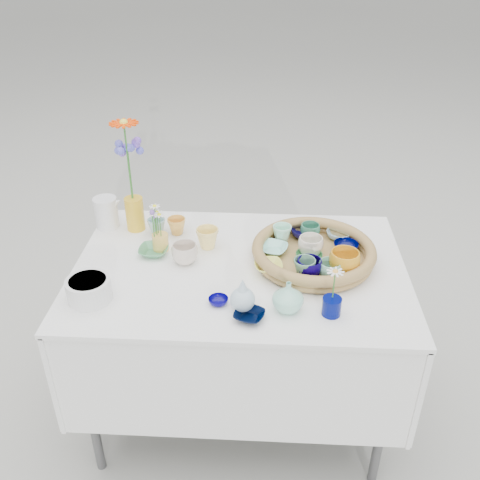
# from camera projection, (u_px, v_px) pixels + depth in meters

# --- Properties ---
(ground) EXTENTS (80.00, 80.00, 0.00)m
(ground) POSITION_uv_depth(u_px,v_px,m) (240.00, 406.00, 2.43)
(ground) COLOR #A7A79C
(display_table) EXTENTS (1.26, 0.86, 0.77)m
(display_table) POSITION_uv_depth(u_px,v_px,m) (240.00, 406.00, 2.43)
(display_table) COLOR white
(display_table) RESTS_ON ground
(wicker_tray) EXTENTS (0.47, 0.47, 0.08)m
(wicker_tray) POSITION_uv_depth(u_px,v_px,m) (313.00, 253.00, 2.04)
(wicker_tray) COLOR olive
(wicker_tray) RESTS_ON display_table
(tray_ceramic_0) EXTENTS (0.15, 0.15, 0.04)m
(tray_ceramic_0) POSITION_uv_depth(u_px,v_px,m) (305.00, 232.00, 2.18)
(tray_ceramic_0) COLOR #100C47
(tray_ceramic_0) RESTS_ON wicker_tray
(tray_ceramic_1) EXTENTS (0.10, 0.10, 0.03)m
(tray_ceramic_1) POSITION_uv_depth(u_px,v_px,m) (346.00, 247.00, 2.09)
(tray_ceramic_1) COLOR #00033B
(tray_ceramic_1) RESTS_ON wicker_tray
(tray_ceramic_2) EXTENTS (0.12, 0.12, 0.09)m
(tray_ceramic_2) POSITION_uv_depth(u_px,v_px,m) (344.00, 262.00, 1.94)
(tray_ceramic_2) COLOR orange
(tray_ceramic_2) RESTS_ON wicker_tray
(tray_ceramic_3) EXTENTS (0.11, 0.11, 0.03)m
(tray_ceramic_3) POSITION_uv_depth(u_px,v_px,m) (309.00, 257.00, 2.03)
(tray_ceramic_3) COLOR #479255
(tray_ceramic_3) RESTS_ON wicker_tray
(tray_ceramic_4) EXTENTS (0.10, 0.10, 0.07)m
(tray_ceramic_4) POSITION_uv_depth(u_px,v_px,m) (304.00, 268.00, 1.92)
(tray_ceramic_4) COLOR #518265
(tray_ceramic_4) RESTS_ON wicker_tray
(tray_ceramic_5) EXTENTS (0.15, 0.15, 0.03)m
(tray_ceramic_5) POSITION_uv_depth(u_px,v_px,m) (272.00, 249.00, 2.08)
(tray_ceramic_5) COLOR #94E1D3
(tray_ceramic_5) RESTS_ON wicker_tray
(tray_ceramic_6) EXTENTS (0.08, 0.08, 0.07)m
(tray_ceramic_6) POSITION_uv_depth(u_px,v_px,m) (282.00, 234.00, 2.14)
(tray_ceramic_6) COLOR #A6EDCC
(tray_ceramic_6) RESTS_ON wicker_tray
(tray_ceramic_7) EXTENTS (0.11, 0.11, 0.08)m
(tray_ceramic_7) POSITION_uv_depth(u_px,v_px,m) (311.00, 246.00, 2.05)
(tray_ceramic_7) COLOR white
(tray_ceramic_7) RESTS_ON wicker_tray
(tray_ceramic_8) EXTENTS (0.11, 0.11, 0.03)m
(tray_ceramic_8) POSITION_uv_depth(u_px,v_px,m) (338.00, 235.00, 2.17)
(tray_ceramic_8) COLOR #98C4E0
(tray_ceramic_8) RESTS_ON wicker_tray
(tray_ceramic_9) EXTENTS (0.12, 0.12, 0.07)m
(tray_ceramic_9) POSITION_uv_depth(u_px,v_px,m) (309.00, 268.00, 1.92)
(tray_ceramic_9) COLOR #090040
(tray_ceramic_9) RESTS_ON wicker_tray
(tray_ceramic_10) EXTENTS (0.12, 0.12, 0.03)m
(tray_ceramic_10) POSITION_uv_depth(u_px,v_px,m) (268.00, 266.00, 1.98)
(tray_ceramic_10) COLOR #F4F962
(tray_ceramic_10) RESTS_ON wicker_tray
(tray_ceramic_11) EXTENTS (0.11, 0.11, 0.07)m
(tray_ceramic_11) POSITION_uv_depth(u_px,v_px,m) (330.00, 270.00, 1.92)
(tray_ceramic_11) COLOR #75BA9F
(tray_ceramic_11) RESTS_ON wicker_tray
(tray_ceramic_12) EXTENTS (0.10, 0.10, 0.06)m
(tray_ceramic_12) POSITION_uv_depth(u_px,v_px,m) (310.00, 231.00, 2.16)
(tray_ceramic_12) COLOR #377E60
(tray_ceramic_12) RESTS_ON wicker_tray
(loose_ceramic_0) EXTENTS (0.08, 0.08, 0.07)m
(loose_ceramic_0) POSITION_uv_depth(u_px,v_px,m) (177.00, 226.00, 2.23)
(loose_ceramic_0) COLOR gold
(loose_ceramic_0) RESTS_ON display_table
(loose_ceramic_1) EXTENTS (0.12, 0.12, 0.08)m
(loose_ceramic_1) POSITION_uv_depth(u_px,v_px,m) (208.00, 238.00, 2.13)
(loose_ceramic_1) COLOR #FDDF75
(loose_ceramic_1) RESTS_ON display_table
(loose_ceramic_2) EXTENTS (0.12, 0.12, 0.03)m
(loose_ceramic_2) POSITION_uv_depth(u_px,v_px,m) (154.00, 251.00, 2.10)
(loose_ceramic_2) COLOR #49915F
(loose_ceramic_2) RESTS_ON display_table
(loose_ceramic_3) EXTENTS (0.12, 0.12, 0.08)m
(loose_ceramic_3) POSITION_uv_depth(u_px,v_px,m) (185.00, 254.00, 2.04)
(loose_ceramic_3) COLOR beige
(loose_ceramic_3) RESTS_ON display_table
(loose_ceramic_4) EXTENTS (0.07, 0.07, 0.02)m
(loose_ceramic_4) POSITION_uv_depth(u_px,v_px,m) (218.00, 301.00, 1.83)
(loose_ceramic_4) COLOR #05005D
(loose_ceramic_4) RESTS_ON display_table
(loose_ceramic_5) EXTENTS (0.09, 0.09, 0.07)m
(loose_ceramic_5) POSITION_uv_depth(u_px,v_px,m) (157.00, 226.00, 2.23)
(loose_ceramic_5) COLOR #8AB3B0
(loose_ceramic_5) RESTS_ON display_table
(loose_ceramic_6) EXTENTS (0.13, 0.13, 0.02)m
(loose_ceramic_6) POSITION_uv_depth(u_px,v_px,m) (249.00, 316.00, 1.76)
(loose_ceramic_6) COLOR black
(loose_ceramic_6) RESTS_ON display_table
(fluted_bowl) EXTENTS (0.20, 0.20, 0.08)m
(fluted_bowl) POSITION_uv_depth(u_px,v_px,m) (89.00, 289.00, 1.84)
(fluted_bowl) COLOR silver
(fluted_bowl) RESTS_ON display_table
(bud_vase_paleblue) EXTENTS (0.10, 0.10, 0.13)m
(bud_vase_paleblue) POSITION_uv_depth(u_px,v_px,m) (243.00, 294.00, 1.77)
(bud_vase_paleblue) COLOR #ABC6D3
(bud_vase_paleblue) RESTS_ON display_table
(bud_vase_seafoam) EXTENTS (0.13, 0.13, 0.11)m
(bud_vase_seafoam) POSITION_uv_depth(u_px,v_px,m) (288.00, 296.00, 1.78)
(bud_vase_seafoam) COLOR #92DCBF
(bud_vase_seafoam) RESTS_ON display_table
(bud_vase_cobalt) EXTENTS (0.07, 0.07, 0.06)m
(bud_vase_cobalt) POSITION_uv_depth(u_px,v_px,m) (332.00, 306.00, 1.77)
(bud_vase_cobalt) COLOR #000857
(bud_vase_cobalt) RESTS_ON display_table
(single_daisy) EXTENTS (0.08, 0.08, 0.12)m
(single_daisy) POSITION_uv_depth(u_px,v_px,m) (334.00, 285.00, 1.74)
(single_daisy) COLOR white
(single_daisy) RESTS_ON bud_vase_cobalt
(tall_vase_yellow) EXTENTS (0.10, 0.10, 0.14)m
(tall_vase_yellow) POSITION_uv_depth(u_px,v_px,m) (135.00, 214.00, 2.24)
(tall_vase_yellow) COLOR gold
(tall_vase_yellow) RESTS_ON display_table
(gerbera) EXTENTS (0.15, 0.15, 0.34)m
(gerbera) POSITION_uv_depth(u_px,v_px,m) (128.00, 162.00, 2.13)
(gerbera) COLOR #FB3B00
(gerbera) RESTS_ON tall_vase_yellow
(hydrangea) EXTENTS (0.11, 0.11, 0.29)m
(hydrangea) POSITION_uv_depth(u_px,v_px,m) (130.00, 174.00, 2.16)
(hydrangea) COLOR #5557CD
(hydrangea) RESTS_ON tall_vase_yellow
(white_pitcher) EXTENTS (0.16, 0.14, 0.13)m
(white_pitcher) POSITION_uv_depth(u_px,v_px,m) (106.00, 213.00, 2.27)
(white_pitcher) COLOR silver
(white_pitcher) RESTS_ON display_table
(daisy_cup) EXTENTS (0.07, 0.07, 0.07)m
(daisy_cup) POSITION_uv_depth(u_px,v_px,m) (161.00, 242.00, 2.12)
(daisy_cup) COLOR #F2BE53
(daisy_cup) RESTS_ON display_table
(daisy_posy) EXTENTS (0.09, 0.09, 0.13)m
(daisy_posy) POSITION_uv_depth(u_px,v_px,m) (156.00, 221.00, 2.07)
(daisy_posy) COLOR white
(daisy_posy) RESTS_ON daisy_cup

